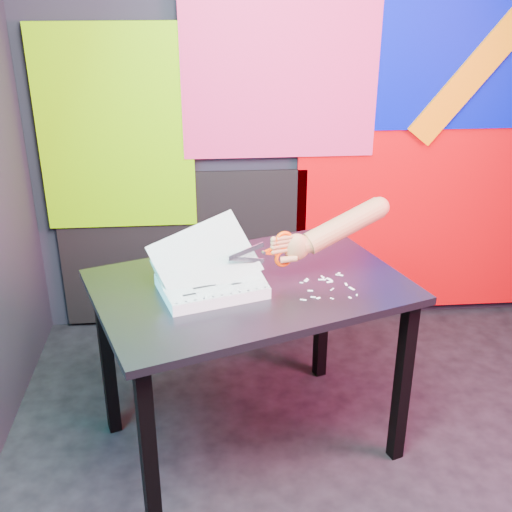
{
  "coord_description": "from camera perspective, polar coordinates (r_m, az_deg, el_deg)",
  "views": [
    {
      "loc": [
        -0.62,
        -1.67,
        1.84
      ],
      "look_at": [
        -0.45,
        0.44,
        0.87
      ],
      "focal_mm": 45.0,
      "sensor_mm": 36.0,
      "label": 1
    }
  ],
  "objects": [
    {
      "name": "room",
      "position": [
        1.85,
        15.24,
        8.4
      ],
      "size": [
        3.01,
        3.01,
        2.71
      ],
      "color": "black",
      "rests_on": "ground"
    },
    {
      "name": "backdrop",
      "position": [
        3.33,
        7.42,
        9.02
      ],
      "size": [
        2.88,
        0.05,
        2.08
      ],
      "color": "red",
      "rests_on": "ground"
    },
    {
      "name": "work_table",
      "position": [
        2.44,
        -0.51,
        -4.47
      ],
      "size": [
        1.32,
        1.09,
        0.75
      ],
      "rotation": [
        0.0,
        0.0,
        0.34
      ],
      "color": "black",
      "rests_on": "ground"
    },
    {
      "name": "printout_stack",
      "position": [
        2.33,
        -4.0,
        -2.54
      ],
      "size": [
        0.44,
        0.36,
        0.28
      ],
      "rotation": [
        0.0,
        0.0,
        0.3
      ],
      "color": "silver",
      "rests_on": "work_table"
    },
    {
      "name": "scissors",
      "position": [
        2.36,
        2.09,
        0.54
      ],
      "size": [
        0.25,
        0.09,
        0.14
      ],
      "rotation": [
        0.0,
        0.0,
        0.31
      ],
      "color": "silver",
      "rests_on": "printout_stack"
    },
    {
      "name": "hand_forearm",
      "position": [
        2.44,
        7.16,
        2.43
      ],
      "size": [
        0.46,
        0.19,
        0.2
      ],
      "rotation": [
        0.0,
        0.0,
        0.31
      ],
      "color": "#B3683D",
      "rests_on": "work_table"
    },
    {
      "name": "paper_clippings",
      "position": [
        2.4,
        6.37,
        -2.48
      ],
      "size": [
        0.21,
        0.22,
        0.0
      ],
      "color": "white",
      "rests_on": "work_table"
    }
  ]
}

